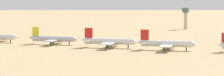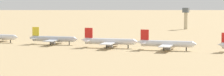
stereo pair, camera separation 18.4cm
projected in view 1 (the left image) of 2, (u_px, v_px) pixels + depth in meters
The scene contains 5 objects.
ground at pixel (129, 51), 350.80m from camera, with size 4000.00×4000.00×0.00m, color tan.
parked_jet_yellow_1 at pixel (53, 39), 392.36m from camera, with size 34.94×29.71×11.55m.
parked_jet_red_2 at pixel (109, 41), 370.34m from camera, with size 37.73×32.13×12.49m.
parked_jet_red_3 at pixel (166, 44), 355.63m from camera, with size 37.55×31.90×12.41m.
control_tower at pixel (186, 16), 536.63m from camera, with size 5.20×5.20×19.69m.
Camera 1 is at (129.44, -324.10, 37.81)m, focal length 94.30 mm.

